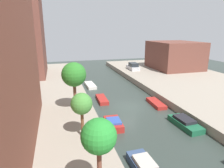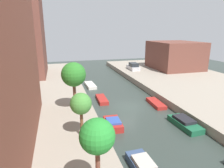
{
  "view_description": "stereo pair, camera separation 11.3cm",
  "coord_description": "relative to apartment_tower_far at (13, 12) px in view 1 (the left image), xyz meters",
  "views": [
    {
      "loc": [
        -8.92,
        -23.04,
        10.04
      ],
      "look_at": [
        -0.28,
        7.23,
        1.27
      ],
      "focal_mm": 31.65,
      "sensor_mm": 36.0,
      "label": 1
    },
    {
      "loc": [
        -8.81,
        -23.07,
        10.04
      ],
      "look_at": [
        -0.28,
        7.23,
        1.27
      ],
      "focal_mm": 31.65,
      "sensor_mm": 36.0,
      "label": 2
    }
  ],
  "objects": [
    {
      "name": "ground_plane",
      "position": [
        16.0,
        -19.77,
        -13.07
      ],
      "size": [
        84.0,
        84.0,
        0.0
      ],
      "primitive_type": "plane",
      "color": "#2D3833"
    },
    {
      "name": "moored_boat_left_2",
      "position": [
        12.44,
        -24.59,
        -12.67
      ],
      "size": [
        1.84,
        3.15,
        0.89
      ],
      "color": "maroon",
      "rests_on": "ground_plane"
    },
    {
      "name": "apartment_tower_far",
      "position": [
        0.0,
        0.0,
        0.0
      ],
      "size": [
        10.0,
        12.3,
        24.13
      ],
      "primitive_type": "cube",
      "color": "brown",
      "rests_on": "quay_left"
    },
    {
      "name": "low_block_right",
      "position": [
        34.0,
        -2.07,
        -8.94
      ],
      "size": [
        10.0,
        11.06,
        6.25
      ],
      "primitive_type": "cube",
      "color": "brown",
      "rests_on": "quay_right"
    },
    {
      "name": "moored_boat_left_3",
      "position": [
        13.05,
        -16.62,
        -12.81
      ],
      "size": [
        1.34,
        3.76,
        0.52
      ],
      "color": "maroon",
      "rests_on": "ground_plane"
    },
    {
      "name": "parked_car",
      "position": [
        24.08,
        -0.97,
        -11.4
      ],
      "size": [
        2.02,
        4.44,
        1.61
      ],
      "color": "#B7B7BC",
      "rests_on": "quay_right"
    },
    {
      "name": "quay_left",
      "position": [
        1.0,
        -19.77,
        -12.57
      ],
      "size": [
        20.0,
        64.0,
        1.0
      ],
      "primitive_type": "cube",
      "color": "gray",
      "rests_on": "ground_plane"
    },
    {
      "name": "quay_right",
      "position": [
        31.0,
        -19.77,
        -12.57
      ],
      "size": [
        20.0,
        64.0,
        1.0
      ],
      "primitive_type": "cube",
      "color": "gray",
      "rests_on": "ground_plane"
    },
    {
      "name": "moored_boat_right_2",
      "position": [
        19.82,
        -26.54,
        -12.67
      ],
      "size": [
        1.82,
        4.17,
        0.92
      ],
      "color": "#195638",
      "rests_on": "ground_plane"
    },
    {
      "name": "street_tree_1",
      "position": [
        8.86,
        -27.3,
        -9.07
      ],
      "size": [
        1.83,
        1.83,
        3.96
      ],
      "color": "brown",
      "rests_on": "quay_left"
    },
    {
      "name": "street_tree_0",
      "position": [
        8.86,
        -34.15,
        -8.27
      ],
      "size": [
        1.85,
        1.85,
        4.8
      ],
      "color": "brown",
      "rests_on": "quay_left"
    },
    {
      "name": "moored_boat_left_4",
      "position": [
        12.71,
        -8.76,
        -12.82
      ],
      "size": [
        1.63,
        4.37,
        0.5
      ],
      "color": "beige",
      "rests_on": "ground_plane"
    },
    {
      "name": "moored_boat_left_1",
      "position": [
        12.68,
        -31.63,
        -12.65
      ],
      "size": [
        1.57,
        3.31,
        0.96
      ],
      "color": "#33476B",
      "rests_on": "ground_plane"
    },
    {
      "name": "moored_boat_right_3",
      "position": [
        19.86,
        -20.09,
        -12.83
      ],
      "size": [
        1.54,
        4.0,
        0.47
      ],
      "color": "maroon",
      "rests_on": "ground_plane"
    },
    {
      "name": "street_tree_2",
      "position": [
        8.86,
        -21.19,
        -7.91
      ],
      "size": [
        2.73,
        2.73,
        5.57
      ],
      "color": "brown",
      "rests_on": "quay_left"
    }
  ]
}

